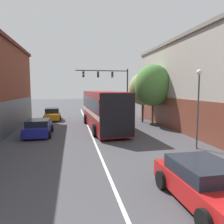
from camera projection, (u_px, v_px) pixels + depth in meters
name	position (u px, v px, depth m)	size (l,w,h in m)	color
lane_center_line	(91.00, 134.00, 17.95)	(0.14, 44.43, 0.01)	silver
bus	(103.00, 108.00, 20.24)	(3.27, 10.82, 3.45)	maroon
hatchback_foreground	(206.00, 184.00, 7.04)	(2.21, 4.29, 1.32)	red
parked_car_left_near	(52.00, 114.00, 26.18)	(2.20, 4.71, 1.44)	orange
parked_car_left_mid	(38.00, 128.00, 17.38)	(2.17, 4.26, 1.29)	navy
traffic_signal_gantry	(111.00, 81.00, 30.05)	(7.27, 0.36, 6.46)	black
street_lamp	(198.00, 101.00, 13.23)	(0.34, 0.34, 4.86)	#47474C
street_tree_near	(143.00, 89.00, 23.89)	(3.18, 2.86, 5.41)	#3D2D1E
street_tree_far	(153.00, 85.00, 21.73)	(3.74, 3.37, 6.10)	#4C3823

